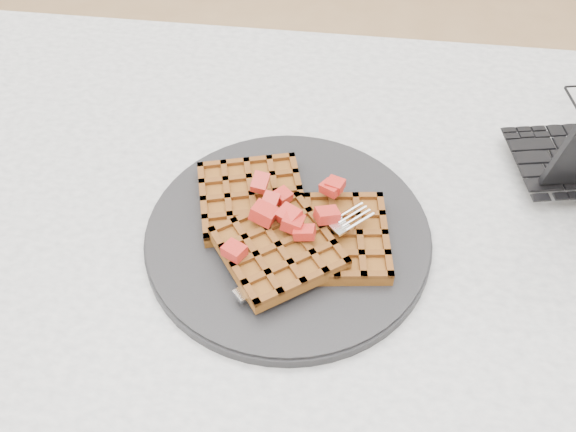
{
  "coord_description": "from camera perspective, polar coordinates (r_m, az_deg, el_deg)",
  "views": [
    {
      "loc": [
        0.01,
        -0.45,
        1.3
      ],
      "look_at": [
        -0.04,
        -0.01,
        0.79
      ],
      "focal_mm": 40.0,
      "sensor_mm": 36.0,
      "label": 1
    }
  ],
  "objects": [
    {
      "name": "table",
      "position": [
        0.8,
        2.94,
        -7.22
      ],
      "size": [
        1.2,
        0.8,
        0.75
      ],
      "color": "silver",
      "rests_on": "ground"
    },
    {
      "name": "plate",
      "position": [
        0.7,
        0.0,
        -1.72
      ],
      "size": [
        0.31,
        0.31,
        0.02
      ],
      "primitive_type": "cylinder",
      "color": "black",
      "rests_on": "table"
    },
    {
      "name": "waffles",
      "position": [
        0.68,
        -0.03,
        -0.94
      ],
      "size": [
        0.23,
        0.22,
        0.03
      ],
      "color": "brown",
      "rests_on": "plate"
    },
    {
      "name": "strawberry_pile",
      "position": [
        0.67,
        0.0,
        0.79
      ],
      "size": [
        0.15,
        0.15,
        0.02
      ],
      "primitive_type": null,
      "color": "#980300",
      "rests_on": "waffles"
    },
    {
      "name": "fork",
      "position": [
        0.67,
        2.36,
        -3.26
      ],
      "size": [
        0.15,
        0.14,
        0.02
      ],
      "primitive_type": null,
      "rotation": [
        0.0,
        0.0,
        -0.8
      ],
      "color": "silver",
      "rests_on": "plate"
    }
  ]
}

